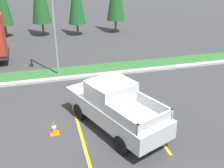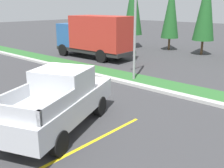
# 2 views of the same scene
# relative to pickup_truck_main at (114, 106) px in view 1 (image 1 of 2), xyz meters

# --- Properties ---
(ground_plane) EXTENTS (120.00, 120.00, 0.00)m
(ground_plane) POSITION_rel_pickup_truck_main_xyz_m (-0.80, 0.82, -1.04)
(ground_plane) COLOR #38383A
(parking_line_near) EXTENTS (0.12, 4.80, 0.01)m
(parking_line_near) POSITION_rel_pickup_truck_main_xyz_m (-1.53, -0.05, -1.04)
(parking_line_near) COLOR yellow
(parking_line_near) RESTS_ON ground
(parking_line_far) EXTENTS (0.12, 4.80, 0.01)m
(parking_line_far) POSITION_rel_pickup_truck_main_xyz_m (1.57, -0.05, -1.04)
(parking_line_far) COLOR yellow
(parking_line_far) RESTS_ON ground
(curb_strip) EXTENTS (56.00, 0.40, 0.15)m
(curb_strip) POSITION_rel_pickup_truck_main_xyz_m (-0.80, 5.82, -0.97)
(curb_strip) COLOR #B2B2AD
(curb_strip) RESTS_ON ground
(grass_median) EXTENTS (56.00, 1.80, 0.06)m
(grass_median) POSITION_rel_pickup_truck_main_xyz_m (-0.80, 6.92, -1.01)
(grass_median) COLOR #2D662D
(grass_median) RESTS_ON ground
(pickup_truck_main) EXTENTS (3.71, 5.54, 2.10)m
(pickup_truck_main) POSITION_rel_pickup_truck_main_xyz_m (0.00, 0.00, 0.00)
(pickup_truck_main) COLOR black
(pickup_truck_main) RESTS_ON ground
(street_light) EXTENTS (0.24, 1.49, 7.39)m
(street_light) POSITION_rel_pickup_truck_main_xyz_m (-1.89, 6.58, 3.21)
(street_light) COLOR gray
(street_light) RESTS_ON ground
(traffic_cone) EXTENTS (0.36, 0.36, 0.60)m
(traffic_cone) POSITION_rel_pickup_truck_main_xyz_m (-2.61, 0.12, -0.75)
(traffic_cone) COLOR orange
(traffic_cone) RESTS_ON ground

